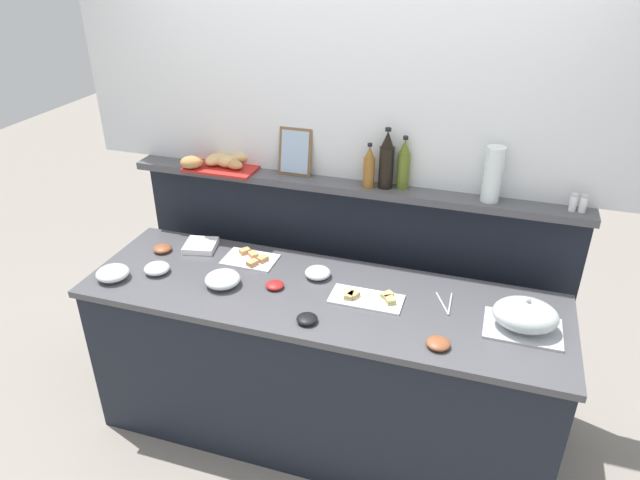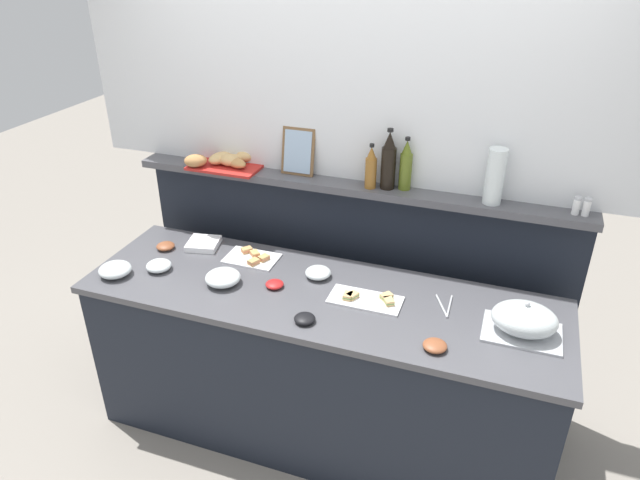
# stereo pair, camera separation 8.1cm
# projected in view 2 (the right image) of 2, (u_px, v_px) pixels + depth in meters

# --- Properties ---
(ground_plane) EXTENTS (12.00, 12.00, 0.00)m
(ground_plane) POSITION_uv_depth(u_px,v_px,m) (350.00, 363.00, 3.78)
(ground_plane) COLOR gray
(buffet_counter) EXTENTS (2.39, 0.73, 0.92)m
(buffet_counter) POSITION_uv_depth(u_px,v_px,m) (319.00, 366.00, 3.07)
(buffet_counter) COLOR black
(buffet_counter) RESTS_ON ground_plane
(back_ledge_unit) EXTENTS (2.46, 0.22, 1.32)m
(back_ledge_unit) POSITION_uv_depth(u_px,v_px,m) (350.00, 277.00, 3.40)
(back_ledge_unit) COLOR black
(back_ledge_unit) RESTS_ON ground_plane
(upper_wall_panel) EXTENTS (3.06, 0.08, 1.28)m
(upper_wall_panel) POSITION_uv_depth(u_px,v_px,m) (358.00, 55.00, 2.82)
(upper_wall_panel) COLOR silver
(upper_wall_panel) RESTS_ON back_ledge_unit
(sandwich_platter_side) EXTENTS (0.35, 0.17, 0.04)m
(sandwich_platter_side) POSITION_uv_depth(u_px,v_px,m) (366.00, 299.00, 2.79)
(sandwich_platter_side) COLOR white
(sandwich_platter_side) RESTS_ON buffet_counter
(sandwich_platter_front) EXTENTS (0.28, 0.19, 0.04)m
(sandwich_platter_front) POSITION_uv_depth(u_px,v_px,m) (253.00, 258.00, 3.14)
(sandwich_platter_front) COLOR white
(sandwich_platter_front) RESTS_ON buffet_counter
(serving_cloche) EXTENTS (0.34, 0.24, 0.17)m
(serving_cloche) POSITION_uv_depth(u_px,v_px,m) (524.00, 320.00, 2.53)
(serving_cloche) COLOR #B7BABF
(serving_cloche) RESTS_ON buffet_counter
(glass_bowl_large) EXTENTS (0.18, 0.18, 0.07)m
(glass_bowl_large) POSITION_uv_depth(u_px,v_px,m) (223.00, 278.00, 2.91)
(glass_bowl_large) COLOR silver
(glass_bowl_large) RESTS_ON buffet_counter
(glass_bowl_medium) EXTENTS (0.13, 0.13, 0.05)m
(glass_bowl_medium) POSITION_uv_depth(u_px,v_px,m) (159.00, 266.00, 3.03)
(glass_bowl_medium) COLOR silver
(glass_bowl_medium) RESTS_ON buffet_counter
(glass_bowl_small) EXTENTS (0.17, 0.17, 0.07)m
(glass_bowl_small) POSITION_uv_depth(u_px,v_px,m) (115.00, 270.00, 2.98)
(glass_bowl_small) COLOR silver
(glass_bowl_small) RESTS_ON buffet_counter
(glass_bowl_extra) EXTENTS (0.13, 0.13, 0.05)m
(glass_bowl_extra) POSITION_uv_depth(u_px,v_px,m) (318.00, 273.00, 2.97)
(glass_bowl_extra) COLOR silver
(glass_bowl_extra) RESTS_ON buffet_counter
(condiment_bowl_teal) EXTENTS (0.10, 0.10, 0.03)m
(condiment_bowl_teal) POSITION_uv_depth(u_px,v_px,m) (305.00, 319.00, 2.64)
(condiment_bowl_teal) COLOR black
(condiment_bowl_teal) RESTS_ON buffet_counter
(condiment_bowl_dark) EXTENTS (0.09, 0.09, 0.03)m
(condiment_bowl_dark) POSITION_uv_depth(u_px,v_px,m) (275.00, 284.00, 2.89)
(condiment_bowl_dark) COLOR red
(condiment_bowl_dark) RESTS_ON buffet_counter
(condiment_bowl_red) EXTENTS (0.10, 0.10, 0.04)m
(condiment_bowl_red) POSITION_uv_depth(u_px,v_px,m) (166.00, 246.00, 3.24)
(condiment_bowl_red) COLOR brown
(condiment_bowl_red) RESTS_ON buffet_counter
(condiment_bowl_cream) EXTENTS (0.10, 0.10, 0.04)m
(condiment_bowl_cream) POSITION_uv_depth(u_px,v_px,m) (435.00, 346.00, 2.46)
(condiment_bowl_cream) COLOR brown
(condiment_bowl_cream) RESTS_ON buffet_counter
(serving_tongs) EXTENTS (0.09, 0.19, 0.01)m
(serving_tongs) POSITION_uv_depth(u_px,v_px,m) (446.00, 307.00, 2.74)
(serving_tongs) COLOR #B7BABF
(serving_tongs) RESTS_ON buffet_counter
(napkin_stack) EXTENTS (0.20, 0.20, 0.03)m
(napkin_stack) POSITION_uv_depth(u_px,v_px,m) (203.00, 244.00, 3.26)
(napkin_stack) COLOR white
(napkin_stack) RESTS_ON buffet_counter
(wine_bottle_dark) EXTENTS (0.08, 0.08, 0.32)m
(wine_bottle_dark) POSITION_uv_depth(u_px,v_px,m) (389.00, 162.00, 2.92)
(wine_bottle_dark) COLOR black
(wine_bottle_dark) RESTS_ON back_ledge_unit
(vinegar_bottle_amber) EXTENTS (0.06, 0.06, 0.24)m
(vinegar_bottle_amber) POSITION_uv_depth(u_px,v_px,m) (371.00, 168.00, 2.95)
(vinegar_bottle_amber) COLOR #8E5B23
(vinegar_bottle_amber) RESTS_ON back_ledge_unit
(olive_oil_bottle) EXTENTS (0.06, 0.06, 0.28)m
(olive_oil_bottle) POSITION_uv_depth(u_px,v_px,m) (406.00, 166.00, 2.92)
(olive_oil_bottle) COLOR #56661E
(olive_oil_bottle) RESTS_ON back_ledge_unit
(salt_shaker) EXTENTS (0.03, 0.03, 0.09)m
(salt_shaker) POSITION_uv_depth(u_px,v_px,m) (576.00, 206.00, 2.70)
(salt_shaker) COLOR white
(salt_shaker) RESTS_ON back_ledge_unit
(pepper_shaker) EXTENTS (0.03, 0.03, 0.09)m
(pepper_shaker) POSITION_uv_depth(u_px,v_px,m) (587.00, 207.00, 2.68)
(pepper_shaker) COLOR white
(pepper_shaker) RESTS_ON back_ledge_unit
(bread_basket) EXTENTS (0.42, 0.32, 0.08)m
(bread_basket) POSITION_uv_depth(u_px,v_px,m) (226.00, 161.00, 3.24)
(bread_basket) COLOR #B2231E
(bread_basket) RESTS_ON back_ledge_unit
(framed_picture) EXTENTS (0.18, 0.06, 0.25)m
(framed_picture) POSITION_uv_depth(u_px,v_px,m) (298.00, 152.00, 3.10)
(framed_picture) COLOR brown
(framed_picture) RESTS_ON back_ledge_unit
(water_carafe) EXTENTS (0.09, 0.09, 0.28)m
(water_carafe) POSITION_uv_depth(u_px,v_px,m) (495.00, 176.00, 2.76)
(water_carafe) COLOR silver
(water_carafe) RESTS_ON back_ledge_unit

